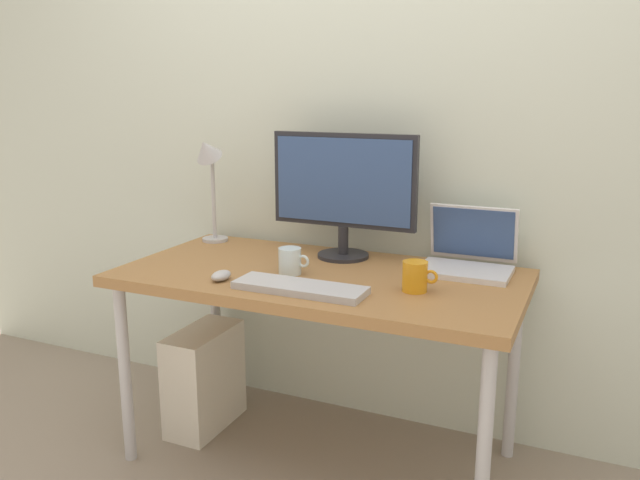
% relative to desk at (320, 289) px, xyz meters
% --- Properties ---
extents(ground_plane, '(6.00, 6.00, 0.00)m').
position_rel_desk_xyz_m(ground_plane, '(0.00, 0.00, -0.67)').
color(ground_plane, gray).
extents(back_wall, '(4.40, 0.04, 2.60)m').
position_rel_desk_xyz_m(back_wall, '(0.00, 0.42, 0.63)').
color(back_wall, silver).
rests_on(back_wall, ground_plane).
extents(desk, '(1.43, 0.73, 0.74)m').
position_rel_desk_xyz_m(desk, '(0.00, 0.00, 0.00)').
color(desk, olive).
rests_on(desk, ground_plane).
extents(monitor, '(0.58, 0.20, 0.48)m').
position_rel_desk_xyz_m(monitor, '(-0.01, 0.23, 0.34)').
color(monitor, '#232328').
rests_on(monitor, desk).
extents(laptop, '(0.32, 0.27, 0.23)m').
position_rel_desk_xyz_m(laptop, '(0.48, 0.25, 0.12)').
color(laptop, silver).
rests_on(laptop, desk).
extents(desk_lamp, '(0.11, 0.16, 0.46)m').
position_rel_desk_xyz_m(desk_lamp, '(-0.62, 0.23, 0.39)').
color(desk_lamp, '#B2B2B7').
rests_on(desk_lamp, desk).
extents(keyboard, '(0.44, 0.14, 0.02)m').
position_rel_desk_xyz_m(keyboard, '(0.03, -0.22, 0.07)').
color(keyboard, '#B2B2B7').
rests_on(keyboard, desk).
extents(mouse, '(0.06, 0.09, 0.03)m').
position_rel_desk_xyz_m(mouse, '(-0.27, -0.23, 0.08)').
color(mouse, '#B2B2B7').
rests_on(mouse, desk).
extents(coffee_mug, '(0.12, 0.08, 0.10)m').
position_rel_desk_xyz_m(coffee_mug, '(0.37, -0.07, 0.11)').
color(coffee_mug, orange).
rests_on(coffee_mug, desk).
extents(glass_cup, '(0.12, 0.08, 0.09)m').
position_rel_desk_xyz_m(glass_cup, '(-0.09, -0.06, 0.11)').
color(glass_cup, silver).
rests_on(glass_cup, desk).
extents(computer_tower, '(0.18, 0.36, 0.42)m').
position_rel_desk_xyz_m(computer_tower, '(-0.54, 0.02, -0.46)').
color(computer_tower, silver).
rests_on(computer_tower, ground_plane).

